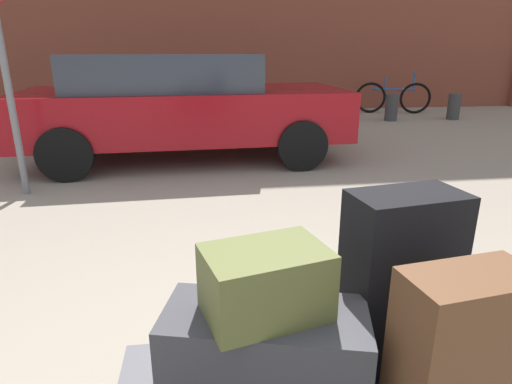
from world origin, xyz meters
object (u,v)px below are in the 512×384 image
object	(u,v)px
suitcase_brown_center	(459,361)
parked_car	(181,104)
duffel_bag_charcoal_front_left	(265,359)
bollard_kerb_mid	(392,108)
suitcase_black_rear_left	(399,281)
duffel_bag_olive_topmost_pile	(265,282)
bollard_kerb_near	(323,109)
bollard_kerb_far	(454,107)
no_parking_sign	(1,49)
bicycle_leaning	(393,97)

from	to	relation	value
suitcase_brown_center	parked_car	distance (m)	5.19
duffel_bag_charcoal_front_left	bollard_kerb_mid	distance (m)	8.65
suitcase_black_rear_left	duffel_bag_olive_topmost_pile	xyz separation A→B (m)	(-0.52, -0.16, 0.13)
duffel_bag_charcoal_front_left	parked_car	xyz separation A→B (m)	(-0.43, 4.89, 0.24)
parked_car	bollard_kerb_near	distance (m)	4.02
suitcase_black_rear_left	bollard_kerb_far	size ratio (longest dim) A/B	1.22
no_parking_sign	suitcase_brown_center	bearing A→B (deg)	-55.11
parked_car	bollard_kerb_far	distance (m)	6.44
duffel_bag_charcoal_front_left	no_parking_sign	size ratio (longest dim) A/B	0.27
bollard_kerb_near	bollard_kerb_far	world-z (taller)	same
parked_car	no_parking_sign	bearing A→B (deg)	-140.27
suitcase_black_rear_left	bollard_kerb_mid	world-z (taller)	suitcase_black_rear_left
bicycle_leaning	bollard_kerb_near	distance (m)	2.30
duffel_bag_charcoal_front_left	bicycle_leaning	distance (m)	9.86
suitcase_black_rear_left	bollard_kerb_near	size ratio (longest dim) A/B	1.22
duffel_bag_charcoal_front_left	bicycle_leaning	world-z (taller)	bicycle_leaning
duffel_bag_charcoal_front_left	bollard_kerb_mid	bearing A→B (deg)	77.41
bicycle_leaning	bollard_kerb_near	world-z (taller)	bicycle_leaning
suitcase_brown_center	parked_car	bearing A→B (deg)	92.51
duffel_bag_charcoal_front_left	bollard_kerb_far	world-z (taller)	duffel_bag_charcoal_front_left
duffel_bag_charcoal_front_left	bicycle_leaning	xyz separation A→B (m)	(4.42, 8.81, -0.14)
suitcase_black_rear_left	no_parking_sign	bearing A→B (deg)	118.30
suitcase_black_rear_left	suitcase_brown_center	bearing A→B (deg)	-95.56
bollard_kerb_mid	no_parking_sign	world-z (taller)	no_parking_sign
suitcase_black_rear_left	bicycle_leaning	xyz separation A→B (m)	(3.90, 8.65, -0.31)
duffel_bag_charcoal_front_left	bollard_kerb_far	xyz separation A→B (m)	(5.34, 7.72, -0.24)
suitcase_brown_center	bollard_kerb_near	xyz separation A→B (m)	(1.85, 7.92, -0.34)
duffel_bag_charcoal_front_left	suitcase_brown_center	world-z (taller)	suitcase_brown_center
no_parking_sign	duffel_bag_olive_topmost_pile	bearing A→B (deg)	-59.70
duffel_bag_charcoal_front_left	bollard_kerb_far	size ratio (longest dim) A/B	1.18
no_parking_sign	bollard_kerb_near	bearing A→B (deg)	43.21
parked_car	bollard_kerb_mid	xyz separation A→B (m)	(4.34, 2.83, -0.48)
bollard_kerb_near	bollard_kerb_mid	bearing A→B (deg)	0.00
parked_car	no_parking_sign	xyz separation A→B (m)	(-1.64, -1.36, 0.72)
duffel_bag_olive_topmost_pile	parked_car	xyz separation A→B (m)	(-0.43, 4.89, -0.04)
duffel_bag_charcoal_front_left	parked_car	size ratio (longest dim) A/B	0.15
suitcase_black_rear_left	bollard_kerb_near	bearing A→B (deg)	66.93
duffel_bag_olive_topmost_pile	bicycle_leaning	size ratio (longest dim) A/B	0.22
no_parking_sign	bicycle_leaning	bearing A→B (deg)	39.14
duffel_bag_charcoal_front_left	no_parking_sign	distance (m)	4.20
bollard_kerb_mid	suitcase_brown_center	bearing A→B (deg)	-113.03
bollard_kerb_near	bollard_kerb_mid	xyz separation A→B (m)	(1.52, 0.00, 0.00)
suitcase_black_rear_left	bollard_kerb_near	distance (m)	7.80
bollard_kerb_mid	bollard_kerb_far	bearing A→B (deg)	0.00
duffel_bag_charcoal_front_left	no_parking_sign	world-z (taller)	no_parking_sign
duffel_bag_charcoal_front_left	suitcase_black_rear_left	bearing A→B (deg)	31.13
parked_car	bollard_kerb_mid	bearing A→B (deg)	33.10
suitcase_black_rear_left	bicycle_leaning	bearing A→B (deg)	56.58
suitcase_black_rear_left	no_parking_sign	distance (m)	4.32
bicycle_leaning	no_parking_sign	bearing A→B (deg)	-140.86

